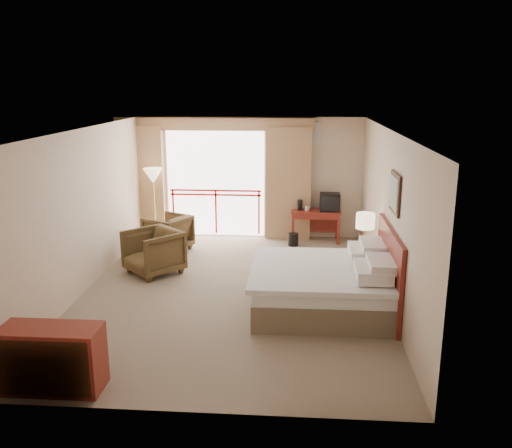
# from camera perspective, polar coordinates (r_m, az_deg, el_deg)

# --- Properties ---
(floor) EXTENTS (7.00, 7.00, 0.00)m
(floor) POSITION_cam_1_polar(r_m,az_deg,el_deg) (9.24, -2.38, -7.07)
(floor) COLOR #7F6C56
(floor) RESTS_ON ground
(ceiling) EXTENTS (7.00, 7.00, 0.00)m
(ceiling) POSITION_cam_1_polar(r_m,az_deg,el_deg) (8.62, -2.57, 9.85)
(ceiling) COLOR white
(ceiling) RESTS_ON wall_back
(wall_back) EXTENTS (5.00, 0.00, 5.00)m
(wall_back) POSITION_cam_1_polar(r_m,az_deg,el_deg) (12.25, -0.56, 4.91)
(wall_back) COLOR beige
(wall_back) RESTS_ON ground
(wall_front) EXTENTS (5.00, 0.00, 5.00)m
(wall_front) POSITION_cam_1_polar(r_m,az_deg,el_deg) (5.53, -6.72, -7.39)
(wall_front) COLOR beige
(wall_front) RESTS_ON ground
(wall_left) EXTENTS (0.00, 7.00, 7.00)m
(wall_left) POSITION_cam_1_polar(r_m,az_deg,el_deg) (9.46, -17.70, 1.30)
(wall_left) COLOR beige
(wall_left) RESTS_ON ground
(wall_right) EXTENTS (0.00, 7.00, 7.00)m
(wall_right) POSITION_cam_1_polar(r_m,az_deg,el_deg) (8.90, 13.73, 0.78)
(wall_right) COLOR beige
(wall_right) RESTS_ON ground
(balcony_door) EXTENTS (2.40, 0.00, 2.40)m
(balcony_door) POSITION_cam_1_polar(r_m,az_deg,el_deg) (12.35, -4.28, 4.24)
(balcony_door) COLOR white
(balcony_door) RESTS_ON wall_back
(balcony_railing) EXTENTS (2.09, 0.03, 1.02)m
(balcony_railing) POSITION_cam_1_polar(r_m,az_deg,el_deg) (12.40, -4.26, 2.46)
(balcony_railing) COLOR red
(balcony_railing) RESTS_ON wall_back
(curtain_left) EXTENTS (1.00, 0.26, 2.50)m
(curtain_left) POSITION_cam_1_polar(r_m,az_deg,el_deg) (12.56, -11.86, 4.38)
(curtain_left) COLOR #996F4B
(curtain_left) RESTS_ON wall_back
(curtain_right) EXTENTS (1.00, 0.26, 2.50)m
(curtain_right) POSITION_cam_1_polar(r_m,az_deg,el_deg) (12.08, 3.41, 4.26)
(curtain_right) COLOR #996F4B
(curtain_right) RESTS_ON wall_back
(valance) EXTENTS (4.40, 0.22, 0.28)m
(valance) POSITION_cam_1_polar(r_m,az_deg,el_deg) (12.08, -4.47, 10.46)
(valance) COLOR #996F4B
(valance) RESTS_ON wall_back
(hvac_vent) EXTENTS (0.50, 0.04, 0.50)m
(hvac_vent) POSITION_cam_1_polar(r_m,az_deg,el_deg) (12.05, 5.67, 9.47)
(hvac_vent) COLOR silver
(hvac_vent) RESTS_ON wall_back
(bed) EXTENTS (2.13, 2.06, 0.97)m
(bed) POSITION_cam_1_polar(r_m,az_deg,el_deg) (8.51, 7.25, -6.43)
(bed) COLOR brown
(bed) RESTS_ON floor
(headboard) EXTENTS (0.06, 2.10, 1.30)m
(headboard) POSITION_cam_1_polar(r_m,az_deg,el_deg) (8.52, 13.81, -4.76)
(headboard) COLOR maroon
(headboard) RESTS_ON wall_right
(framed_art) EXTENTS (0.04, 0.72, 0.60)m
(framed_art) POSITION_cam_1_polar(r_m,az_deg,el_deg) (8.21, 14.40, 3.17)
(framed_art) COLOR black
(framed_art) RESTS_ON wall_right
(nightstand) EXTENTS (0.49, 0.57, 0.66)m
(nightstand) POSITION_cam_1_polar(r_m,az_deg,el_deg) (9.67, 11.25, -4.27)
(nightstand) COLOR maroon
(nightstand) RESTS_ON floor
(table_lamp) EXTENTS (0.32, 0.32, 0.57)m
(table_lamp) POSITION_cam_1_polar(r_m,az_deg,el_deg) (9.50, 11.44, 0.26)
(table_lamp) COLOR tan
(table_lamp) RESTS_ON nightstand
(phone) EXTENTS (0.19, 0.17, 0.07)m
(phone) POSITION_cam_1_polar(r_m,az_deg,el_deg) (9.41, 11.16, -2.44)
(phone) COLOR black
(phone) RESTS_ON nightstand
(desk) EXTENTS (1.07, 0.52, 0.70)m
(desk) POSITION_cam_1_polar(r_m,az_deg,el_deg) (12.06, 6.28, 0.77)
(desk) COLOR maroon
(desk) RESTS_ON floor
(tv) EXTENTS (0.43, 0.34, 0.39)m
(tv) POSITION_cam_1_polar(r_m,az_deg,el_deg) (11.95, 7.78, 2.30)
(tv) COLOR black
(tv) RESTS_ON desk
(coffee_maker) EXTENTS (0.12, 0.12, 0.23)m
(coffee_maker) POSITION_cam_1_polar(r_m,az_deg,el_deg) (11.95, 4.65, 2.00)
(coffee_maker) COLOR black
(coffee_maker) RESTS_ON desk
(cup) EXTENTS (0.09, 0.09, 0.11)m
(cup) POSITION_cam_1_polar(r_m,az_deg,el_deg) (11.92, 5.36, 1.63)
(cup) COLOR white
(cup) RESTS_ON desk
(wastebasket) EXTENTS (0.28, 0.28, 0.27)m
(wastebasket) POSITION_cam_1_polar(r_m,az_deg,el_deg) (11.74, 3.94, -1.64)
(wastebasket) COLOR black
(wastebasket) RESTS_ON floor
(armchair_far) EXTENTS (1.11, 1.10, 0.75)m
(armchair_far) POSITION_cam_1_polar(r_m,az_deg,el_deg) (11.60, -9.19, -2.70)
(armchair_far) COLOR #44321B
(armchair_far) RESTS_ON floor
(armchair_near) EXTENTS (1.26, 1.26, 0.82)m
(armchair_near) POSITION_cam_1_polar(r_m,az_deg,el_deg) (10.26, -10.64, -5.08)
(armchair_near) COLOR #44321B
(armchair_near) RESTS_ON floor
(side_table) EXTENTS (0.50, 0.50, 0.54)m
(side_table) POSITION_cam_1_polar(r_m,az_deg,el_deg) (10.71, -11.83, -2.22)
(side_table) COLOR black
(side_table) RESTS_ON floor
(book) EXTENTS (0.26, 0.29, 0.02)m
(book) POSITION_cam_1_polar(r_m,az_deg,el_deg) (10.66, -11.88, -1.32)
(book) COLOR white
(book) RESTS_ON side_table
(floor_lamp) EXTENTS (0.41, 0.41, 1.62)m
(floor_lamp) POSITION_cam_1_polar(r_m,az_deg,el_deg) (12.06, -10.79, 4.71)
(floor_lamp) COLOR tan
(floor_lamp) RESTS_ON floor
(dresser) EXTENTS (1.14, 0.48, 0.76)m
(dresser) POSITION_cam_1_polar(r_m,az_deg,el_deg) (6.75, -20.68, -13.11)
(dresser) COLOR maroon
(dresser) RESTS_ON floor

